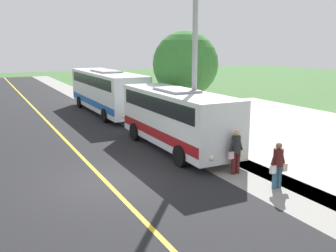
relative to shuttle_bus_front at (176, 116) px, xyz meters
The scene contains 10 objects.
ground_plane 5.45m from the shuttle_bus_front, 31.36° to the left, with size 120.00×120.00×0.00m, color #3D6633.
road_surface 5.45m from the shuttle_bus_front, 31.36° to the left, with size 8.00×100.00×0.01m, color black.
sidewalk 3.24m from the shuttle_bus_front, 105.41° to the left, with size 2.40×100.00×0.01m, color gray.
road_centre_line 5.45m from the shuttle_bus_front, 31.36° to the left, with size 0.16×100.00×0.00m, color gold.
shuttle_bus_front is the anchor object (origin of this frame).
transit_bus_rear 10.83m from the shuttle_bus_front, 90.46° to the right, with size 2.73×10.62×3.12m.
pedestrian_with_bags 6.17m from the shuttle_bus_front, 96.64° to the left, with size 0.72×0.34×1.64m.
pedestrian_waiting 4.28m from the shuttle_bus_front, 94.40° to the left, with size 0.72×0.34×1.74m.
street_light_pole 2.91m from the shuttle_bus_front, 121.46° to the left, with size 1.97×0.24×7.96m.
tree_curbside 5.68m from the shuttle_bus_front, 124.23° to the right, with size 3.95×3.95×5.76m.
Camera 1 is at (3.87, 12.61, 4.92)m, focal length 39.88 mm.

